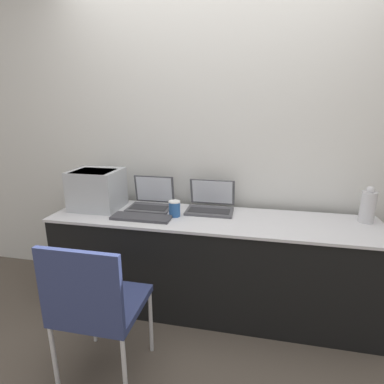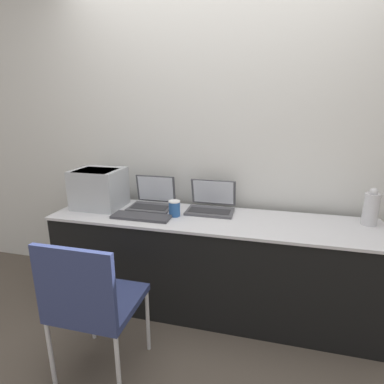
# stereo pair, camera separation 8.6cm
# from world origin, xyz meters

# --- Properties ---
(ground_plane) EXTENTS (14.00, 14.00, 0.00)m
(ground_plane) POSITION_xyz_m (0.00, 0.00, 0.00)
(ground_plane) COLOR brown
(wall_back) EXTENTS (8.00, 0.05, 2.60)m
(wall_back) POSITION_xyz_m (0.00, 0.66, 1.30)
(wall_back) COLOR silver
(wall_back) RESTS_ON ground_plane
(table) EXTENTS (2.38, 0.58, 0.75)m
(table) POSITION_xyz_m (0.00, 0.28, 0.37)
(table) COLOR black
(table) RESTS_ON ground_plane
(printer) EXTENTS (0.37, 0.33, 0.31)m
(printer) POSITION_xyz_m (-0.93, 0.32, 0.91)
(printer) COLOR #B2B7BC
(printer) RESTS_ON table
(laptop_left) EXTENTS (0.33, 0.27, 0.24)m
(laptop_left) POSITION_xyz_m (-0.51, 0.41, 0.80)
(laptop_left) COLOR #4C4C51
(laptop_left) RESTS_ON table
(laptop_right) EXTENTS (0.36, 0.29, 0.23)m
(laptop_right) POSITION_xyz_m (-0.03, 0.44, 0.80)
(laptop_right) COLOR #4C4C51
(laptop_right) RESTS_ON table
(external_keyboard) EXTENTS (0.43, 0.15, 0.02)m
(external_keyboard) POSITION_xyz_m (-0.50, 0.15, 0.76)
(external_keyboard) COLOR #3D3D42
(external_keyboard) RESTS_ON table
(coffee_cup) EXTENTS (0.09, 0.09, 0.12)m
(coffee_cup) POSITION_xyz_m (-0.28, 0.26, 0.81)
(coffee_cup) COLOR #285699
(coffee_cup) RESTS_ON table
(metal_pitcher) EXTENTS (0.10, 0.10, 0.26)m
(metal_pitcher) POSITION_xyz_m (1.07, 0.42, 0.87)
(metal_pitcher) COLOR silver
(metal_pitcher) RESTS_ON table
(chair) EXTENTS (0.44, 0.43, 0.89)m
(chair) POSITION_xyz_m (-0.50, -0.53, 0.53)
(chair) COLOR navy
(chair) RESTS_ON ground_plane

